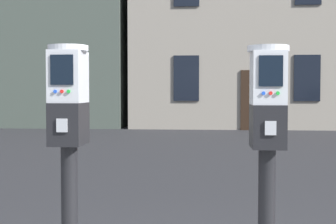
% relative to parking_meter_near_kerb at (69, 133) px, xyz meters
% --- Properties ---
extents(parking_meter_near_kerb, '(0.22, 0.25, 1.51)m').
position_rel_parking_meter_near_kerb_xyz_m(parking_meter_near_kerb, '(0.00, 0.00, 0.00)').
color(parking_meter_near_kerb, black).
rests_on(parking_meter_near_kerb, sidewalk_slab).
extents(parking_meter_twin_adjacent, '(0.22, 0.25, 1.50)m').
position_rel_parking_meter_near_kerb_xyz_m(parking_meter_twin_adjacent, '(1.06, -0.00, -0.01)').
color(parking_meter_twin_adjacent, black).
rests_on(parking_meter_twin_adjacent, sidewalk_slab).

